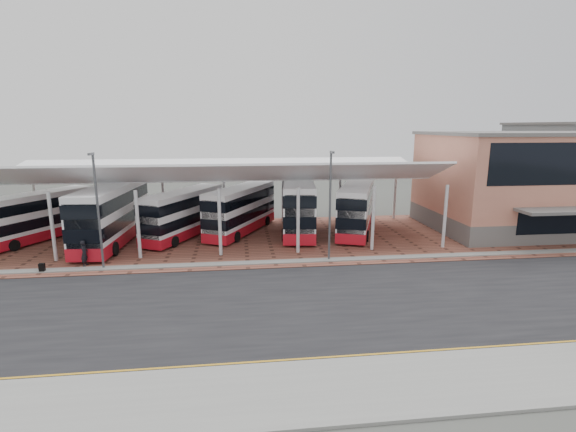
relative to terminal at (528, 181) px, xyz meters
name	(u,v)px	position (x,y,z in m)	size (l,w,h in m)	color
ground	(318,295)	(-23.00, -13.92, -4.66)	(140.00, 140.00, 0.00)	#3F413C
road	(322,302)	(-23.00, -14.92, -4.65)	(120.00, 14.00, 0.02)	black
forecourt	(313,237)	(-21.00, -0.92, -4.63)	(72.00, 16.00, 0.06)	brown
sidewalk	(363,387)	(-23.00, -22.92, -4.59)	(120.00, 4.00, 0.14)	slate
north_kerb	(302,261)	(-23.00, -7.72, -4.59)	(120.00, 0.80, 0.14)	slate
yellow_line_near	(349,360)	(-23.00, -20.92, -4.63)	(120.00, 0.12, 0.01)	#C18A1E
yellow_line_far	(348,356)	(-23.00, -20.62, -4.63)	(120.00, 0.12, 0.01)	#C18A1E
canopy	(221,173)	(-29.00, 0.01, 1.14)	(37.00, 11.63, 7.07)	silver
terminal	(528,181)	(0.00, 0.00, 0.00)	(18.40, 14.40, 9.25)	#625E5C
lamp_west	(98,208)	(-37.00, -7.65, -0.30)	(0.16, 0.90, 8.07)	#4E5055
lamp_east	(330,203)	(-21.00, -7.65, -0.30)	(0.16, 0.90, 8.07)	#4E5055
bus_0	(38,217)	(-44.79, 0.89, -2.55)	(6.83, 9.88, 4.12)	white
bus_1	(112,215)	(-38.13, -0.81, -2.17)	(3.57, 12.02, 4.89)	white
bus_2	(184,214)	(-32.42, 0.56, -2.55)	(6.58, 9.99, 4.13)	white
bus_3	(241,210)	(-27.33, 1.47, -2.49)	(6.80, 10.28, 4.26)	white
bus_4	(298,206)	(-22.00, 1.45, -2.19)	(4.11, 11.99, 4.84)	white
bus_5	(356,208)	(-16.63, 0.54, -2.38)	(6.20, 11.03, 4.47)	white
pedestrian	(84,253)	(-38.43, -6.92, -3.67)	(0.68, 0.45, 1.86)	black
suitcase	(42,268)	(-40.90, -7.92, -4.29)	(0.36, 0.26, 0.61)	black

